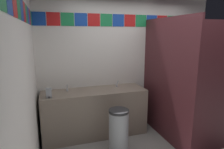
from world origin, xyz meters
TOP-DOWN VIEW (x-y plane):
  - wall_back at (-0.00, 1.51)m, footprint 3.61×0.09m
  - wall_side at (-1.85, -0.00)m, footprint 0.09×2.95m
  - vanity_counter at (-0.81, 1.17)m, footprint 1.90×0.60m
  - faucet_left at (-1.28, 1.26)m, footprint 0.04×0.10m
  - faucet_right at (-0.33, 1.26)m, footprint 0.04×0.10m
  - soap_dispenser at (-1.60, 1.00)m, footprint 0.09×0.09m
  - stall_divider at (0.53, 0.43)m, footprint 0.92×1.56m
  - toilet at (0.99, 1.04)m, footprint 0.39×0.49m
  - trash_bin at (-0.57, 0.50)m, footprint 0.32×0.32m

SIDE VIEW (x-z plane):
  - toilet at x=0.99m, z-range -0.07..0.67m
  - trash_bin at x=-0.57m, z-range 0.00..0.72m
  - vanity_counter at x=-0.81m, z-range 0.01..0.87m
  - faucet_left at x=-1.28m, z-range 0.84..0.98m
  - faucet_right at x=-0.33m, z-range 0.84..0.98m
  - soap_dispenser at x=-1.60m, z-range 0.86..1.02m
  - stall_divider at x=0.53m, z-range 0.00..2.16m
  - wall_side at x=-1.85m, z-range 0.01..2.77m
  - wall_back at x=0.00m, z-range 0.01..2.77m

